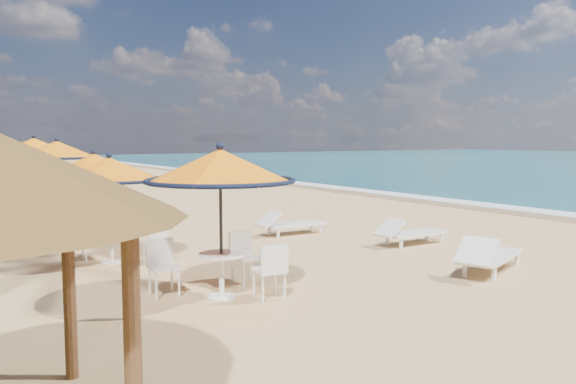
# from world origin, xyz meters

# --- Properties ---
(ground) EXTENTS (160.00, 160.00, 0.00)m
(ground) POSITION_xyz_m (0.00, 0.00, 0.00)
(ground) COLOR tan
(ground) RESTS_ON ground
(foam_strip) EXTENTS (1.20, 140.00, 0.04)m
(foam_strip) POSITION_xyz_m (9.30, 10.00, 0.00)
(foam_strip) COLOR white
(foam_strip) RESTS_ON ground
(wetsand_band) EXTENTS (1.40, 140.00, 0.02)m
(wetsand_band) POSITION_xyz_m (8.40, 10.00, 0.00)
(wetsand_band) COLOR olive
(wetsand_band) RESTS_ON ground
(station_0) EXTENTS (2.38, 2.38, 2.48)m
(station_0) POSITION_xyz_m (-4.68, -0.21, 1.81)
(station_0) COLOR black
(station_0) RESTS_ON ground
(station_1) EXTENTS (2.16, 2.16, 2.25)m
(station_1) POSITION_xyz_m (-5.43, 3.26, 1.72)
(station_1) COLOR black
(station_1) RESTS_ON ground
(station_2) EXTENTS (2.14, 2.14, 2.23)m
(station_2) POSITION_xyz_m (-4.74, 7.19, 1.63)
(station_2) COLOR black
(station_2) RESTS_ON ground
(station_3) EXTENTS (2.47, 2.47, 2.58)m
(station_3) POSITION_xyz_m (-5.10, 10.23, 1.96)
(station_3) COLOR black
(station_3) RESTS_ON ground
(station_4) EXTENTS (2.57, 2.63, 2.68)m
(station_4) POSITION_xyz_m (-5.09, 13.98, 2.04)
(station_4) COLOR black
(station_4) RESTS_ON ground
(lounger_near) EXTENTS (2.21, 1.34, 0.76)m
(lounger_near) POSITION_xyz_m (0.22, -1.55, 0.35)
(lounger_near) COLOR white
(lounger_near) RESTS_ON ground
(lounger_mid) EXTENTS (1.90, 0.63, 0.68)m
(lounger_mid) POSITION_xyz_m (1.03, 1.30, 0.32)
(lounger_mid) COLOR white
(lounger_mid) RESTS_ON ground
(lounger_far) EXTENTS (1.90, 0.67, 0.67)m
(lounger_far) POSITION_xyz_m (-0.56, 4.08, 0.31)
(lounger_far) COLOR white
(lounger_far) RESTS_ON ground
(person) EXTENTS (0.25, 0.35, 0.93)m
(person) POSITION_xyz_m (4.86, 17.76, 0.46)
(person) COLOR #91614A
(person) RESTS_ON ground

